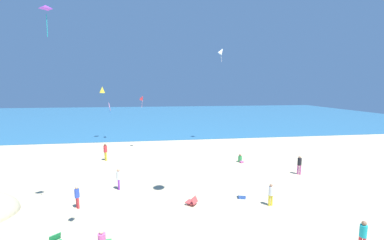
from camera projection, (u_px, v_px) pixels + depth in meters
ground_plane at (185, 164)px, 21.85m from camera, size 120.00×120.00×0.00m
ocean_water at (170, 115)px, 61.45m from camera, size 120.00×60.00×0.05m
beach_chair_far_right at (192, 201)px, 14.23m from camera, size 0.85×0.82×0.53m
cooler_box at (242, 196)px, 15.14m from camera, size 0.55×0.51×0.29m
person_0 at (240, 159)px, 22.51m from camera, size 0.47×0.69×0.80m
person_1 at (103, 239)px, 10.64m from camera, size 0.58×0.35×0.73m
person_2 at (105, 151)px, 22.92m from camera, size 0.48×0.48×1.73m
person_3 at (271, 193)px, 14.06m from camera, size 0.29×0.29×1.40m
person_4 at (77, 196)px, 13.77m from camera, size 0.39×0.39×1.38m
person_5 at (119, 178)px, 16.34m from camera, size 0.37×0.37×1.53m
person_6 at (363, 234)px, 10.07m from camera, size 0.36×0.36×1.45m
person_7 at (299, 164)px, 19.21m from camera, size 0.45×0.45×1.62m
kite_yellow at (102, 90)px, 31.78m from camera, size 1.02×1.02×1.41m
kite_red at (142, 98)px, 26.60m from camera, size 0.73×0.68×1.46m
kite_white at (221, 51)px, 29.58m from camera, size 1.02×0.77×1.82m
kite_purple at (46, 7)px, 11.42m from camera, size 0.51×0.38×1.55m
kite_pink at (110, 107)px, 31.95m from camera, size 0.22×1.13×1.49m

